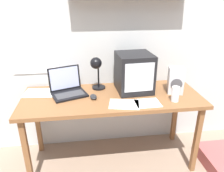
{
  "coord_description": "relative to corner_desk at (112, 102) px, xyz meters",
  "views": [
    {
      "loc": [
        -0.24,
        -1.85,
        1.65
      ],
      "look_at": [
        0.0,
        0.0,
        0.86
      ],
      "focal_mm": 35.0,
      "sensor_mm": 36.0,
      "label": 1
    }
  ],
  "objects": [
    {
      "name": "ground_plane",
      "position": [
        0.0,
        0.0,
        -0.69
      ],
      "size": [
        12.0,
        12.0,
        0.0
      ],
      "primitive_type": "plane",
      "color": "gray"
    },
    {
      "name": "back_wall",
      "position": [
        0.0,
        0.38,
        0.62
      ],
      "size": [
        5.6,
        0.24,
        2.6
      ],
      "color": "silver",
      "rests_on": "ground_plane"
    },
    {
      "name": "corner_desk",
      "position": [
        0.0,
        0.0,
        0.0
      ],
      "size": [
        1.68,
        0.64,
        0.76
      ],
      "color": "brown",
      "rests_on": "ground_plane"
    },
    {
      "name": "crt_monitor",
      "position": [
        0.23,
        0.1,
        0.25
      ],
      "size": [
        0.35,
        0.36,
        0.37
      ],
      "rotation": [
        0.0,
        0.0,
        0.06
      ],
      "color": "black",
      "rests_on": "corner_desk"
    },
    {
      "name": "laptop",
      "position": [
        -0.42,
        0.11,
        0.13
      ],
      "size": [
        0.38,
        0.35,
        0.25
      ],
      "rotation": [
        0.0,
        0.0,
        0.34
      ],
      "color": "black",
      "rests_on": "corner_desk"
    },
    {
      "name": "desk_lamp",
      "position": [
        -0.13,
        0.15,
        0.3
      ],
      "size": [
        0.15,
        0.18,
        0.34
      ],
      "rotation": [
        0.0,
        0.0,
        -0.38
      ],
      "color": "black",
      "rests_on": "corner_desk"
    },
    {
      "name": "juice_glass",
      "position": [
        0.54,
        -0.18,
        0.13
      ],
      "size": [
        0.07,
        0.07,
        0.14
      ],
      "color": "white",
      "rests_on": "corner_desk"
    },
    {
      "name": "space_heater",
      "position": [
        0.62,
        -0.0,
        0.19
      ],
      "size": [
        0.17,
        0.17,
        0.25
      ],
      "rotation": [
        0.0,
        0.0,
        -0.26
      ],
      "color": "silver",
      "rests_on": "corner_desk"
    },
    {
      "name": "computer_mouse",
      "position": [
        -0.18,
        -0.03,
        0.08
      ],
      "size": [
        0.07,
        0.11,
        0.03
      ],
      "rotation": [
        0.0,
        0.0,
        0.1
      ],
      "color": "#232326",
      "rests_on": "corner_desk"
    },
    {
      "name": "loose_paper_near_laptop",
      "position": [
        0.08,
        -0.19,
        0.07
      ],
      "size": [
        0.29,
        0.24,
        0.0
      ],
      "rotation": [
        0.0,
        0.0,
        -0.21
      ],
      "color": "white",
      "rests_on": "corner_desk"
    },
    {
      "name": "loose_paper_near_monitor",
      "position": [
        -0.69,
        0.15,
        0.07
      ],
      "size": [
        0.31,
        0.24,
        0.0
      ],
      "rotation": [
        0.0,
        0.0,
        -0.11
      ],
      "color": "silver",
      "rests_on": "corner_desk"
    },
    {
      "name": "open_notebook",
      "position": [
        0.29,
        -0.19,
        0.07
      ],
      "size": [
        0.22,
        0.18,
        0.0
      ],
      "rotation": [
        0.0,
        0.0,
        0.02
      ],
      "color": "white",
      "rests_on": "corner_desk"
    }
  ]
}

